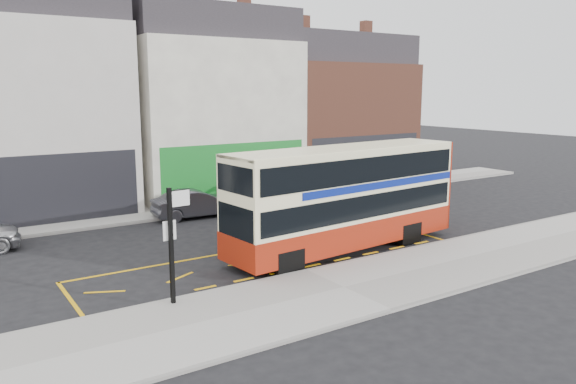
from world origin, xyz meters
TOP-DOWN VIEW (x-y plane):
  - ground at (0.00, 0.00)m, footprint 120.00×120.00m
  - pavement at (0.00, -2.30)m, footprint 40.00×4.00m
  - kerb at (0.00, -0.38)m, footprint 40.00×0.15m
  - far_pavement at (0.00, 11.00)m, footprint 50.00×3.00m
  - road_markings at (0.00, 1.60)m, footprint 14.00×3.40m
  - terrace_left at (-5.50, 14.99)m, footprint 8.00×8.01m
  - terrace_green_shop at (3.50, 14.99)m, footprint 9.00×8.01m
  - terrace_right at (12.50, 14.99)m, footprint 9.00×8.01m
  - double_decker_bus at (2.84, 1.15)m, footprint 9.89×3.08m
  - bus_stop_post at (-4.68, -0.68)m, footprint 0.81×0.15m
  - car_grey at (0.40, 9.28)m, footprint 4.08×1.61m
  - car_white at (5.50, 9.06)m, footprint 5.60×3.09m
  - street_tree_right at (5.42, 12.19)m, footprint 2.73×2.73m

SIDE VIEW (x-z plane):
  - ground at x=0.00m, z-range 0.00..0.00m
  - road_markings at x=0.00m, z-range 0.00..0.01m
  - pavement at x=0.00m, z-range 0.00..0.15m
  - kerb at x=0.00m, z-range 0.00..0.15m
  - far_pavement at x=0.00m, z-range 0.00..0.15m
  - car_grey at x=0.40m, z-range 0.00..1.32m
  - car_white at x=5.50m, z-range 0.00..1.54m
  - double_decker_bus at x=2.84m, z-range 0.10..3.98m
  - bus_stop_post at x=-4.68m, z-range 0.46..3.69m
  - street_tree_right at x=5.42m, z-range 1.07..6.96m
  - terrace_right at x=12.50m, z-range -0.58..9.72m
  - terrace_green_shop at x=3.50m, z-range -0.58..10.72m
  - terrace_left at x=-5.50m, z-range -0.58..11.22m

